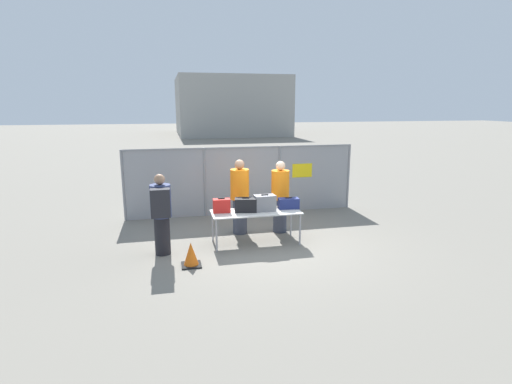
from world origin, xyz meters
TOP-DOWN VIEW (x-y plane):
  - ground_plane at (0.00, 0.00)m, footprint 120.00×120.00m
  - fence_section at (0.02, 2.56)m, footprint 6.54×0.07m
  - inspection_table at (-0.20, 0.02)m, footprint 1.98×0.79m
  - suitcase_red at (-0.95, 0.12)m, footprint 0.38×0.22m
  - suitcase_black at (-0.42, 0.06)m, footprint 0.53×0.37m
  - suitcase_grey at (0.01, 0.05)m, footprint 0.48×0.30m
  - suitcase_navy at (0.59, 0.11)m, footprint 0.48×0.26m
  - traveler_hooded at (-2.25, -0.26)m, footprint 0.42×0.65m
  - security_worker_near at (-0.42, 0.81)m, footprint 0.45×0.45m
  - security_worker_far at (0.56, 0.70)m, footprint 0.43×0.43m
  - utility_trailer at (1.31, 4.86)m, footprint 4.18×2.13m
  - distant_hangar at (4.78, 34.77)m, footprint 10.83×12.06m
  - traffic_cone at (-1.72, -0.97)m, footprint 0.38×0.38m

SIDE VIEW (x-z plane):
  - ground_plane at x=0.00m, z-range 0.00..0.00m
  - traffic_cone at x=-1.72m, z-range -0.02..0.46m
  - utility_trailer at x=1.31m, z-range 0.07..0.73m
  - inspection_table at x=-0.20m, z-range 0.32..1.06m
  - suitcase_navy at x=0.59m, z-range 0.73..0.99m
  - suitcase_red at x=-0.95m, z-range 0.73..1.05m
  - suitcase_black at x=-0.42m, z-range 0.73..1.06m
  - security_worker_far at x=0.56m, z-range 0.03..1.78m
  - suitcase_grey at x=0.01m, z-range 0.73..1.11m
  - security_worker_near at x=-0.42m, z-range 0.03..1.84m
  - traveler_hooded at x=-2.25m, z-range 0.09..1.79m
  - fence_section at x=0.02m, z-range 0.05..1.97m
  - distant_hangar at x=4.78m, z-range 0.00..5.85m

